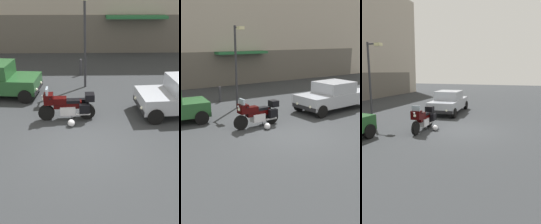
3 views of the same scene
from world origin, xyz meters
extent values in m
plane|color=#2D3033|center=(0.00, 0.00, 0.00)|extent=(80.00, 80.00, 0.00)
cube|color=#A89E8E|center=(0.00, 14.07, 6.13)|extent=(38.17, 2.40, 12.26)
cube|color=#5C564E|center=(0.00, 12.85, 1.40)|extent=(34.35, 0.12, 2.80)
cube|color=#236638|center=(3.83, 12.42, 2.70)|extent=(4.40, 1.10, 0.20)
cylinder|color=black|center=(-1.49, 1.79, 0.32)|extent=(0.65, 0.17, 0.64)
cylinder|color=black|center=(0.13, 1.87, 0.32)|extent=(0.65, 0.17, 0.64)
cylinder|color=#B7B7BC|center=(-1.47, 1.79, 0.75)|extent=(0.33, 0.09, 0.68)
cube|color=#B7B7BC|center=(-0.64, 1.83, 0.42)|extent=(0.62, 0.43, 0.36)
cube|color=black|center=(-0.64, 1.83, 0.66)|extent=(1.11, 0.33, 0.28)
cube|color=black|center=(-0.94, 1.82, 0.84)|extent=(0.54, 0.36, 0.24)
cube|color=black|center=(-0.44, 1.84, 0.80)|extent=(0.57, 0.33, 0.12)
cube|color=black|center=(-1.37, 1.80, 0.92)|extent=(0.38, 0.46, 0.40)
cube|color=#8C9EAD|center=(-1.41, 1.80, 1.22)|extent=(0.10, 0.40, 0.28)
sphere|color=#EAEACC|center=(-1.55, 1.79, 0.92)|extent=(0.14, 0.14, 0.14)
cylinder|color=black|center=(-1.29, 1.80, 1.02)|extent=(0.07, 0.62, 0.04)
cylinder|color=#B7B7BC|center=(-0.03, 1.66, 0.30)|extent=(0.55, 0.12, 0.09)
cube|color=black|center=(0.02, 1.58, 0.58)|extent=(0.41, 0.22, 0.36)
cube|color=black|center=(-0.01, 2.14, 0.58)|extent=(0.41, 0.22, 0.36)
cube|color=black|center=(0.23, 1.87, 0.95)|extent=(0.38, 0.42, 0.28)
cylinder|color=black|center=(-0.48, 1.66, 0.15)|extent=(0.03, 0.13, 0.29)
sphere|color=silver|center=(-0.49, 1.25, 0.14)|extent=(0.28, 0.28, 0.28)
cube|color=black|center=(-2.20, 4.21, 0.42)|extent=(0.26, 1.64, 0.20)
cylinder|color=black|center=(-2.53, 5.02, 0.32)|extent=(0.66, 0.27, 0.64)
cylinder|color=black|center=(-2.66, 3.46, 0.32)|extent=(0.66, 0.27, 0.64)
sphere|color=silver|center=(-2.11, 4.65, 0.54)|extent=(0.14, 0.14, 0.14)
sphere|color=silver|center=(-2.18, 3.75, 0.54)|extent=(0.14, 0.14, 0.14)
cube|color=#9EA3AD|center=(4.49, 2.34, 0.64)|extent=(4.62, 2.08, 0.64)
cube|color=#9EA3AD|center=(4.44, 2.34, 1.26)|extent=(2.01, 1.75, 0.60)
cube|color=#8C9EAD|center=(3.54, 2.27, 1.26)|extent=(0.17, 1.50, 0.51)
cube|color=#8C9EAD|center=(5.33, 2.40, 1.26)|extent=(0.17, 1.50, 0.48)
cube|color=black|center=(2.29, 2.18, 0.42)|extent=(0.25, 1.76, 0.20)
cube|color=black|center=(6.68, 2.50, 0.42)|extent=(0.25, 1.76, 0.20)
cylinder|color=black|center=(2.75, 1.37, 0.32)|extent=(0.65, 0.27, 0.64)
cylinder|color=black|center=(2.63, 3.05, 0.32)|extent=(0.65, 0.27, 0.64)
cylinder|color=black|center=(6.22, 3.31, 0.32)|extent=(0.65, 0.27, 0.64)
sphere|color=silver|center=(2.28, 1.69, 0.54)|extent=(0.14, 0.14, 0.14)
sphere|color=silver|center=(2.21, 2.66, 0.54)|extent=(0.14, 0.14, 0.14)
cylinder|color=#2D2D33|center=(0.07, 5.49, 2.25)|extent=(0.12, 0.12, 4.50)
cylinder|color=#2D2D33|center=(0.07, 5.14, 4.40)|extent=(0.08, 0.70, 0.08)
cube|color=beige|center=(0.07, 4.79, 4.35)|extent=(0.28, 0.36, 0.16)
cylinder|color=#333338|center=(-0.18, 7.41, 0.45)|extent=(0.16, 0.16, 0.90)
sphere|color=#333338|center=(-0.18, 7.41, 0.90)|extent=(0.16, 0.16, 0.16)
camera|label=1|loc=(0.01, -7.64, 5.00)|focal=42.46mm
camera|label=2|loc=(-6.47, -8.64, 3.84)|focal=44.78mm
camera|label=3|loc=(-10.51, -3.17, 2.90)|focal=36.29mm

